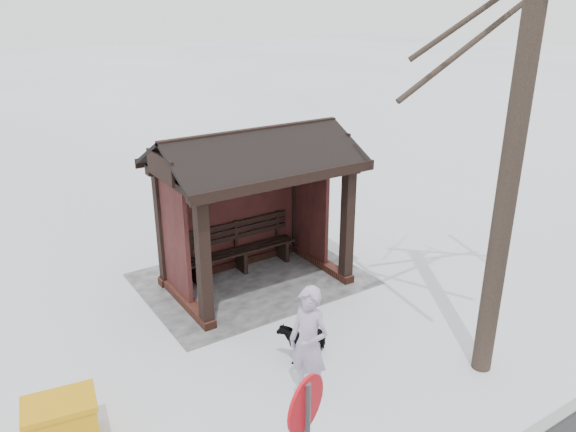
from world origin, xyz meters
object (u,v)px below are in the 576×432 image
at_px(bus_shelter, 250,176).
at_px(pedestrian, 309,344).
at_px(dog, 302,338).
at_px(grit_bin, 62,423).

distance_m(bus_shelter, pedestrian, 3.82).
bearing_deg(dog, pedestrian, -27.99).
bearing_deg(grit_bin, pedestrian, 173.43).
height_order(bus_shelter, pedestrian, bus_shelter).
distance_m(dog, grit_bin, 3.56).
bearing_deg(dog, grit_bin, -89.85).
bearing_deg(pedestrian, grit_bin, -123.85).
bearing_deg(bus_shelter, dog, 76.88).
xyz_separation_m(bus_shelter, pedestrian, (1.06, 3.43, -1.32)).
xyz_separation_m(dog, grit_bin, (3.56, -0.08, 0.02)).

